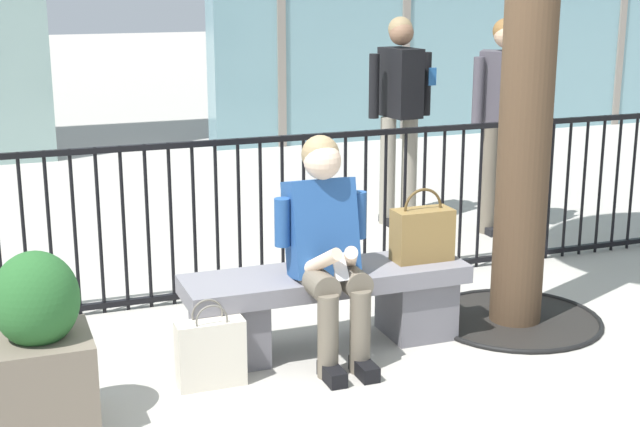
# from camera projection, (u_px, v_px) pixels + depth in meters

# --- Properties ---
(ground_plane) EXTENTS (60.00, 60.00, 0.00)m
(ground_plane) POSITION_uv_depth(u_px,v_px,m) (326.00, 346.00, 5.17)
(ground_plane) COLOR #B2ADA3
(stone_bench) EXTENTS (1.60, 0.44, 0.45)m
(stone_bench) POSITION_uv_depth(u_px,v_px,m) (326.00, 301.00, 5.10)
(stone_bench) COLOR slate
(stone_bench) RESTS_ON ground
(seated_person_with_phone) EXTENTS (0.52, 0.66, 1.21)m
(seated_person_with_phone) POSITION_uv_depth(u_px,v_px,m) (327.00, 242.00, 4.87)
(seated_person_with_phone) COLOR #6B6051
(seated_person_with_phone) RESTS_ON ground
(handbag_on_bench) EXTENTS (0.34, 0.17, 0.42)m
(handbag_on_bench) POSITION_uv_depth(u_px,v_px,m) (422.00, 233.00, 5.21)
(handbag_on_bench) COLOR olive
(handbag_on_bench) RESTS_ON stone_bench
(shopping_bag) EXTENTS (0.35, 0.13, 0.45)m
(shopping_bag) POSITION_uv_depth(u_px,v_px,m) (211.00, 352.00, 4.63)
(shopping_bag) COLOR beige
(shopping_bag) RESTS_ON ground
(bystander_at_railing) EXTENTS (0.55, 0.41, 1.71)m
(bystander_at_railing) POSITION_uv_depth(u_px,v_px,m) (503.00, 109.00, 7.25)
(bystander_at_railing) COLOR #6B6051
(bystander_at_railing) RESTS_ON ground
(bystander_further_back) EXTENTS (0.55, 0.40, 1.71)m
(bystander_further_back) POSITION_uv_depth(u_px,v_px,m) (400.00, 104.00, 7.54)
(bystander_further_back) COLOR gray
(bystander_further_back) RESTS_ON ground
(plaza_railing) EXTENTS (9.23, 0.04, 1.04)m
(plaza_railing) POSITION_uv_depth(u_px,v_px,m) (272.00, 215.00, 5.93)
(plaza_railing) COLOR black
(plaza_railing) RESTS_ON ground
(planter) EXTENTS (0.45, 0.45, 0.85)m
(planter) POSITION_uv_depth(u_px,v_px,m) (40.00, 349.00, 4.13)
(planter) COLOR #726656
(planter) RESTS_ON ground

